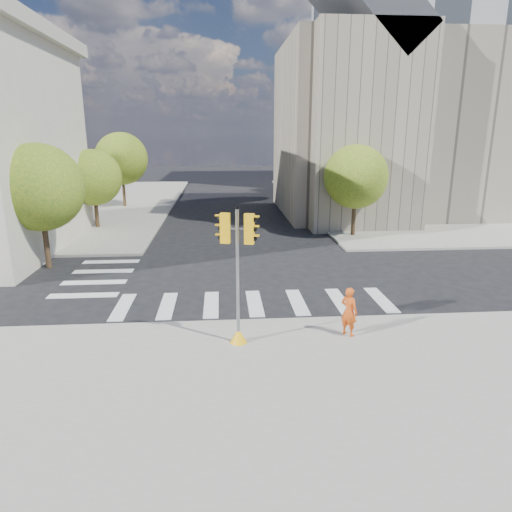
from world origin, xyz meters
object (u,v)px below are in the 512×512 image
at_px(traffic_signal, 238,287).
at_px(lamp_far, 311,155).
at_px(lamp_near, 347,165).
at_px(photographer, 349,311).

bearing_deg(traffic_signal, lamp_far, 88.61).
bearing_deg(traffic_signal, lamp_near, 79.20).
height_order(lamp_far, traffic_signal, lamp_far).
distance_m(lamp_far, photographer, 34.19).
distance_m(traffic_signal, photographer, 3.94).
relative_size(lamp_near, traffic_signal, 1.78).
relative_size(lamp_far, photographer, 4.72).
relative_size(traffic_signal, photographer, 2.66).
relative_size(lamp_far, traffic_signal, 1.78).
bearing_deg(photographer, traffic_signal, 52.66).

